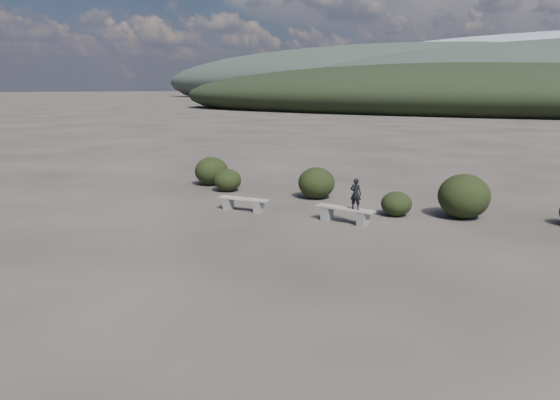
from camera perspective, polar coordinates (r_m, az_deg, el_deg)
The scene contains 9 objects.
ground at distance 13.54m, azimuth -10.01°, elevation -6.83°, with size 1200.00×1200.00×0.00m, color #302A25.
bench_left at distance 19.20m, azimuth -3.86°, elevation -0.33°, with size 1.89×0.61×0.46m.
bench_right at distance 17.59m, azimuth 6.79°, elevation -1.42°, with size 2.00×0.52×0.50m.
seated_person at distance 17.27m, azimuth 7.92°, elevation 0.64°, with size 0.36×0.24×0.99m, color black.
shrub_a at distance 22.92m, azimuth -5.51°, elevation 2.08°, with size 1.15×1.15×0.94m, color black.
shrub_b at distance 21.35m, azimuth 3.83°, elevation 1.79°, with size 1.43×1.43×1.23m, color black.
shrub_c at distance 18.81m, azimuth 12.06°, elevation -0.39°, with size 1.04×1.04×0.83m, color black.
shrub_d at distance 19.02m, azimuth 18.67°, elevation 0.38°, with size 1.69×1.69×1.48m, color black.
shrub_f at distance 24.51m, azimuth -7.18°, elevation 3.02°, with size 1.47×1.47×1.25m, color black.
Camera 1 is at (8.90, -9.28, 4.24)m, focal length 35.00 mm.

